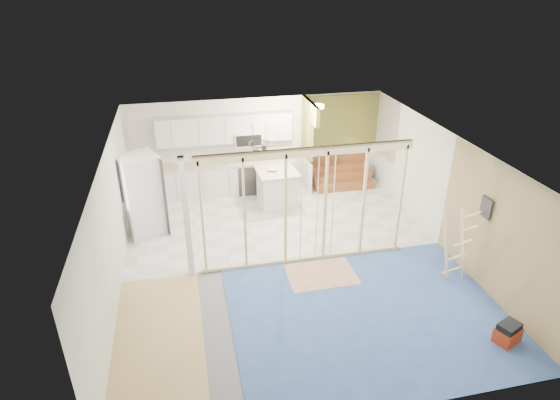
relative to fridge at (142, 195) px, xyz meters
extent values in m
cube|color=slate|center=(3.07, -2.00, -0.98)|extent=(7.00, 8.00, 0.01)
cube|color=white|center=(3.07, -2.00, 1.62)|extent=(7.00, 8.00, 0.01)
cube|color=white|center=(3.07, 2.00, 0.32)|extent=(7.00, 0.01, 2.60)
cube|color=white|center=(3.07, -6.00, 0.32)|extent=(7.00, 0.01, 2.60)
cube|color=white|center=(-0.43, -2.00, 0.32)|extent=(0.01, 8.00, 2.60)
cube|color=white|center=(6.57, -2.00, 0.32)|extent=(0.01, 8.00, 2.60)
cube|color=silver|center=(3.07, 0.00, -0.97)|extent=(7.00, 4.00, 0.02)
cube|color=#4264A2|center=(4.07, -4.00, -0.97)|extent=(5.00, 4.00, 0.02)
cube|color=tan|center=(0.32, -4.00, -0.97)|extent=(1.50, 4.00, 0.02)
cube|color=tan|center=(3.57, -2.60, -0.96)|extent=(1.40, 1.00, 0.01)
cube|color=#F0E093|center=(3.37, -2.00, 1.52)|extent=(4.40, 0.09, 0.18)
cube|color=#F0E093|center=(3.37, -2.00, -0.93)|extent=(4.40, 0.09, 0.06)
cube|color=silver|center=(0.97, -2.00, 0.32)|extent=(0.12, 0.14, 2.60)
cube|color=#F0E093|center=(1.27, -2.00, 0.32)|extent=(0.04, 0.09, 2.40)
cube|color=#F0E093|center=(2.11, -2.00, 0.32)|extent=(0.04, 0.09, 2.40)
cube|color=#F0E093|center=(2.95, -2.00, 0.32)|extent=(0.04, 0.09, 2.40)
cube|color=#F0E093|center=(3.79, -2.00, 0.32)|extent=(0.04, 0.09, 2.40)
cube|color=#F0E093|center=(4.63, -2.00, 0.32)|extent=(0.04, 0.09, 2.40)
cube|color=#F0E093|center=(5.47, -2.00, 0.32)|extent=(0.04, 0.09, 2.40)
cylinder|color=silver|center=(3.27, -2.03, 0.24)|extent=(0.02, 0.02, 2.35)
cylinder|color=silver|center=(3.97, -1.98, 0.24)|extent=(0.02, 0.02, 2.35)
cylinder|color=silver|center=(3.62, -2.00, 0.24)|extent=(0.02, 0.02, 2.35)
cube|color=silver|center=(2.17, 1.70, -0.54)|extent=(3.60, 0.60, 0.88)
cube|color=beige|center=(2.17, 1.70, -0.07)|extent=(3.66, 0.64, 0.05)
cube|color=silver|center=(-0.13, 0.60, -0.54)|extent=(0.60, 1.60, 0.88)
cube|color=beige|center=(-0.13, 0.60, -0.07)|extent=(0.64, 1.64, 0.05)
cube|color=silver|center=(2.17, 1.82, 0.87)|extent=(3.60, 0.34, 0.75)
cube|color=silver|center=(2.77, 1.78, 0.57)|extent=(0.72, 0.38, 0.36)
cube|color=black|center=(2.77, 1.59, 0.57)|extent=(0.68, 0.02, 0.30)
cube|color=olive|center=(4.37, 1.55, 0.82)|extent=(0.10, 0.90, 1.60)
cube|color=white|center=(4.37, 1.55, -0.53)|extent=(0.10, 0.90, 0.90)
cube|color=olive|center=(4.37, 0.85, 1.37)|extent=(0.10, 0.50, 0.50)
cube|color=olive|center=(5.47, 1.97, 0.77)|extent=(2.20, 0.04, 1.60)
cube|color=white|center=(5.47, 1.97, -0.53)|extent=(2.20, 0.04, 0.90)
cube|color=brown|center=(5.42, 1.20, -0.88)|extent=(1.70, 0.26, 0.20)
cube|color=brown|center=(5.42, 1.46, -0.68)|extent=(1.70, 0.26, 0.20)
cube|color=brown|center=(5.42, 1.72, -0.48)|extent=(1.70, 0.26, 0.20)
cube|color=brown|center=(5.42, 1.98, -0.28)|extent=(1.70, 0.26, 0.20)
torus|color=black|center=(2.77, -0.10, 1.07)|extent=(0.52, 0.52, 0.02)
cylinder|color=black|center=(2.62, -0.10, 1.32)|extent=(0.01, 0.01, 0.50)
cylinder|color=black|center=(2.92, -0.10, 1.32)|extent=(0.01, 0.01, 0.50)
cylinder|color=#36363B|center=(2.67, -0.20, 0.92)|extent=(0.14, 0.14, 0.14)
cylinder|color=#36363B|center=(2.89, 0.00, 0.94)|extent=(0.12, 0.12, 0.12)
cube|color=tan|center=(6.55, -4.00, 0.32)|extent=(0.02, 4.00, 2.60)
cube|color=#36363B|center=(6.50, -3.40, 0.67)|extent=(0.04, 0.30, 0.40)
cylinder|color=#FFEABF|center=(4.47, 1.00, 1.56)|extent=(0.32, 0.32, 0.08)
cube|color=silver|center=(-0.01, 0.00, 0.00)|extent=(1.09, 1.07, 1.95)
cube|color=#36363B|center=(0.40, 0.00, 0.00)|extent=(0.31, 0.73, 1.91)
cube|color=silver|center=(3.34, 0.70, -0.52)|extent=(0.94, 0.94, 0.92)
cube|color=beige|center=(3.34, 0.70, -0.01)|extent=(1.05, 1.05, 0.05)
imported|color=silver|center=(3.25, 0.74, 0.05)|extent=(0.37, 0.37, 0.07)
imported|color=#A6ACB9|center=(2.10, 1.59, 0.12)|extent=(0.17, 0.17, 0.33)
imported|color=silver|center=(3.77, 1.63, 0.05)|extent=(0.11, 0.11, 0.19)
cube|color=#98290E|center=(6.07, -5.12, -0.83)|extent=(0.50, 0.44, 0.29)
cube|color=black|center=(6.07, -5.12, -0.64)|extent=(0.44, 0.39, 0.10)
cube|color=#E4C08B|center=(5.85, -3.31, -0.14)|extent=(0.39, 0.05, 1.64)
cube|color=#E4C08B|center=(6.21, -3.31, -0.14)|extent=(0.39, 0.05, 1.64)
cube|color=#E4C08B|center=(6.08, -3.31, -0.75)|extent=(0.39, 0.05, 0.11)
cube|color=#E4C08B|center=(6.14, -3.31, -0.44)|extent=(0.39, 0.05, 0.11)
cube|color=#E4C08B|center=(6.21, -3.31, -0.12)|extent=(0.39, 0.05, 0.11)
cube|color=#E4C08B|center=(6.28, -3.31, 0.19)|extent=(0.39, 0.05, 0.11)
cube|color=#E4C08B|center=(6.34, -3.31, 0.51)|extent=(0.39, 0.05, 0.11)
camera|label=1|loc=(1.04, -10.19, 4.71)|focal=30.00mm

